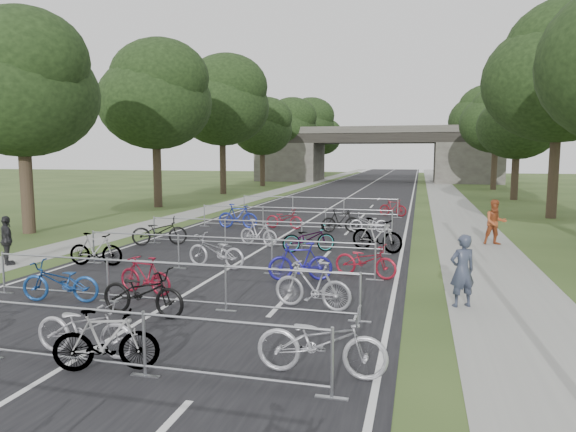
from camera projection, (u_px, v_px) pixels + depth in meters
The scene contains 47 objects.
road at pixel (362, 189), 53.33m from camera, with size 11.00×140.00×0.01m, color black.
sidewalk_right at pixel (443, 190), 51.35m from camera, with size 3.00×140.00×0.01m, color gray.
sidewalk_left at pixel (293, 188), 55.19m from camera, with size 2.00×140.00×0.01m, color gray.
lane_markings at pixel (362, 189), 53.33m from camera, with size 0.12×140.00×0.00m, color silver.
overpass_bridge at pixel (375, 154), 67.33m from camera, with size 31.00×8.00×7.05m.
tree_left_0 at pixel (21, 88), 22.61m from camera, with size 6.72×6.72×10.25m.
tree_left_1 at pixel (156, 98), 34.05m from camera, with size 7.56×7.56×11.53m.
tree_right_1 at pixel (562, 75), 27.92m from camera, with size 8.18×8.18×12.47m.
tree_left_2 at pixel (223, 103), 45.49m from camera, with size 8.40×8.40×12.81m.
tree_right_2 at pixel (519, 123), 39.69m from camera, with size 6.16×6.16×9.39m.
tree_left_3 at pixel (263, 128), 57.22m from camera, with size 6.72×6.72×10.25m.
tree_right_3 at pixel (498, 120), 51.11m from camera, with size 7.17×7.17×10.93m.
tree_left_4 at pixel (289, 126), 68.66m from camera, with size 7.56×7.56×11.53m.
tree_right_4 at pixel (484, 118), 62.53m from camera, with size 8.18×8.18×12.47m.
tree_left_5 at pixel (308, 125), 80.10m from camera, with size 8.40×8.40×12.81m.
tree_right_5 at pixel (473, 138), 74.30m from camera, with size 6.16×6.16×9.39m.
tree_left_6 at pixel (322, 138), 91.83m from camera, with size 6.72×6.72×10.25m.
tree_right_6 at pixel (467, 134), 85.72m from camera, with size 7.17×7.17×10.93m.
barrier_row_1 at pixel (63, 336), 8.66m from camera, with size 9.70×0.08×1.10m.
barrier_row_2 at pixel (165, 284), 12.12m from camera, with size 9.70×0.08×1.10m.
barrier_row_3 at pixel (224, 254), 15.77m from camera, with size 9.70×0.08×1.10m.
barrier_row_4 at pixel (263, 234), 19.62m from camera, with size 9.70×0.08×1.10m.
barrier_row_5 at pixel (294, 218), 24.43m from camera, with size 9.70×0.08×1.10m.
barrier_row_6 at pixel (318, 206), 30.19m from camera, with size 9.70×0.08×1.10m.
bike_5 at pixel (85, 328), 9.14m from camera, with size 0.69×1.98×1.04m, color #A3A1A9.
bike_6 at pixel (106, 341), 8.48m from camera, with size 0.49×1.75×1.05m, color #999BA0.
bike_7 at pixel (321, 342), 8.31m from camera, with size 0.75×2.16×1.13m, color #A5A5AD.
bike_8 at pixel (60, 282), 12.46m from camera, with size 0.67×1.94×1.02m, color navy.
bike_9 at pixel (145, 276), 13.17m from camera, with size 0.46×1.65×0.99m, color maroon.
bike_10 at pixel (143, 292), 11.40m from camera, with size 0.72×2.08×1.09m, color black.
bike_11 at pixel (312, 285), 11.89m from camera, with size 0.54×1.90×1.14m, color #929299.
bike_12 at pixel (96, 250), 16.54m from camera, with size 0.50×1.78×1.07m, color #999BA0.
bike_13 at pixel (216, 251), 16.23m from camera, with size 0.71×2.05×1.08m, color #A5A5AD.
bike_14 at pixel (300, 262), 14.56m from camera, with size 0.52×1.84×1.11m, color navy.
bike_15 at pixel (366, 261), 15.00m from camera, with size 0.66×1.90×1.00m, color maroon.
bike_16 at pixel (159, 231), 20.27m from camera, with size 0.74×2.13×1.12m, color black.
bike_17 at pixel (259, 233), 20.10m from camera, with size 0.49×1.74×1.05m, color #A4A4AB.
bike_18 at pixel (309, 238), 18.87m from camera, with size 0.69×1.97×1.03m, color #999BA0.
bike_19 at pixel (377, 235), 18.89m from camera, with size 0.59×2.07×1.25m, color #999BA0.
bike_20 at pixel (238, 216), 24.91m from camera, with size 0.56×1.97×1.18m, color navy.
bike_21 at pixel (284, 219), 24.80m from camera, with size 0.65×1.85×0.97m, color maroon.
bike_22 at pixel (340, 221), 23.60m from camera, with size 0.51×1.80×1.08m, color black.
bike_23 at pixel (369, 223), 23.56m from camera, with size 0.61×1.74×0.91m, color #BBBCC4.
bike_27 at pixel (393, 208), 29.77m from camera, with size 0.47×1.68×1.01m, color maroon.
pedestrian_a at pixel (462, 271), 12.05m from camera, with size 0.63×0.41×1.73m, color #2F3546.
pedestrian_b at pixel (495, 223), 20.33m from camera, with size 0.87×0.68×1.80m, color #9F4822.
pedestrian_c at pixel (7, 241), 16.63m from camera, with size 0.94×0.39×1.61m, color black.
Camera 1 is at (5.77, -3.54, 3.60)m, focal length 32.00 mm.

